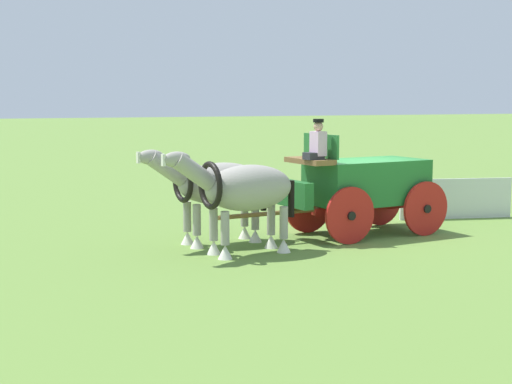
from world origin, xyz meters
TOP-DOWN VIEW (x-y plane):
  - ground_plane at (0.00, 0.00)m, footprint 220.00×220.00m
  - show_wagon at (0.14, 0.02)m, footprint 5.83×2.24m
  - draft_horse_near at (3.61, 1.12)m, footprint 3.05×1.23m
  - draft_horse_off at (3.78, -0.16)m, footprint 3.14×1.21m
  - sponsor_banner at (-3.46, -1.15)m, footprint 3.14×0.72m

SIDE VIEW (x-z plane):
  - ground_plane at x=0.00m, z-range 0.00..0.00m
  - sponsor_banner at x=-3.46m, z-range 0.00..1.10m
  - show_wagon at x=0.14m, z-range -0.18..2.64m
  - draft_horse_off at x=3.78m, z-range 0.23..2.42m
  - draft_horse_near at x=3.61m, z-range 0.24..2.47m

